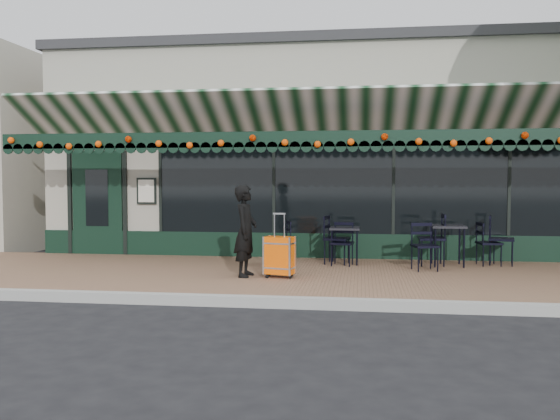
# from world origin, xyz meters

# --- Properties ---
(ground) EXTENTS (80.00, 80.00, 0.00)m
(ground) POSITION_xyz_m (0.00, 0.00, 0.00)
(ground) COLOR black
(ground) RESTS_ON ground
(sidewalk) EXTENTS (18.00, 4.00, 0.15)m
(sidewalk) POSITION_xyz_m (0.00, 2.00, 0.07)
(sidewalk) COLOR brown
(sidewalk) RESTS_ON ground
(curb) EXTENTS (18.00, 0.16, 0.15)m
(curb) POSITION_xyz_m (0.00, -0.08, 0.07)
(curb) COLOR #9E9E99
(curb) RESTS_ON ground
(restaurant_building) EXTENTS (12.00, 9.60, 4.50)m
(restaurant_building) POSITION_xyz_m (0.00, 7.84, 2.27)
(restaurant_building) COLOR #A5A08F
(restaurant_building) RESTS_ON ground
(woman) EXTENTS (0.40, 0.57, 1.50)m
(woman) POSITION_xyz_m (-1.11, 1.52, 0.90)
(woman) COLOR black
(woman) RESTS_ON sidewalk
(suitcase) EXTENTS (0.50, 0.36, 1.04)m
(suitcase) POSITION_xyz_m (-0.54, 1.49, 0.50)
(suitcase) COLOR #FF5E08
(suitcase) RESTS_ON sidewalk
(cafe_table_a) EXTENTS (0.61, 0.61, 0.75)m
(cafe_table_a) POSITION_xyz_m (2.35, 3.21, 0.82)
(cafe_table_a) COLOR black
(cafe_table_a) RESTS_ON sidewalk
(cafe_table_b) EXTENTS (0.56, 0.56, 0.69)m
(cafe_table_b) POSITION_xyz_m (0.46, 3.23, 0.77)
(cafe_table_b) COLOR black
(cafe_table_b) RESTS_ON sidewalk
(chair_a_left) EXTENTS (0.49, 0.49, 0.97)m
(chair_a_left) POSITION_xyz_m (2.07, 3.24, 0.64)
(chair_a_left) COLOR black
(chair_a_left) RESTS_ON sidewalk
(chair_a_right) EXTENTS (0.56, 0.56, 0.94)m
(chair_a_right) POSITION_xyz_m (3.36, 3.47, 0.62)
(chair_a_right) COLOR black
(chair_a_right) RESTS_ON sidewalk
(chair_a_front) EXTENTS (0.51, 0.51, 0.84)m
(chair_a_front) POSITION_xyz_m (1.87, 2.56, 0.57)
(chair_a_front) COLOR black
(chair_a_front) RESTS_ON sidewalk
(chair_a_extra) EXTENTS (0.47, 0.47, 0.81)m
(chair_a_extra) POSITION_xyz_m (3.12, 3.35, 0.56)
(chair_a_extra) COLOR black
(chair_a_extra) RESTS_ON sidewalk
(chair_b_left) EXTENTS (0.51, 0.51, 0.79)m
(chair_b_left) POSITION_xyz_m (-0.80, 3.48, 0.55)
(chair_b_left) COLOR black
(chair_b_left) RESTS_ON sidewalk
(chair_b_right) EXTENTS (0.54, 0.54, 0.92)m
(chair_b_right) POSITION_xyz_m (0.32, 3.18, 0.61)
(chair_b_right) COLOR black
(chair_b_right) RESTS_ON sidewalk
(chair_b_front) EXTENTS (0.46, 0.46, 0.81)m
(chair_b_front) POSITION_xyz_m (0.42, 2.97, 0.55)
(chair_b_front) COLOR black
(chair_b_front) RESTS_ON sidewalk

